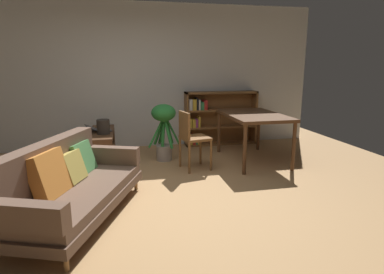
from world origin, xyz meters
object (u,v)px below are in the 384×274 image
at_px(open_laptop, 100,129).
at_px(potted_floor_plant, 164,125).
at_px(dining_chair_near, 191,136).
at_px(bookshelf, 216,118).
at_px(desk_speaker, 103,127).
at_px(media_console, 103,149).
at_px(fabric_couch, 67,184).
at_px(dining_table, 253,118).

xyz_separation_m(open_laptop, potted_floor_plant, (1.03, -0.03, 0.03)).
distance_m(dining_chair_near, bookshelf, 1.70).
bearing_deg(potted_floor_plant, desk_speaker, -165.94).
xyz_separation_m(media_console, open_laptop, (-0.03, 0.07, 0.30)).
height_order(fabric_couch, open_laptop, fabric_couch).
xyz_separation_m(dining_chair_near, bookshelf, (0.82, 1.49, 0.01)).
height_order(dining_table, dining_chair_near, dining_chair_near).
relative_size(fabric_couch, media_console, 1.67).
relative_size(desk_speaker, bookshelf, 0.15).
bearing_deg(fabric_couch, desk_speaker, 79.72).
distance_m(fabric_couch, open_laptop, 1.90).
xyz_separation_m(desk_speaker, dining_chair_near, (1.29, -0.32, -0.14)).
xyz_separation_m(media_console, desk_speaker, (0.04, -0.19, 0.39)).
xyz_separation_m(potted_floor_plant, bookshelf, (1.17, 0.93, -0.07)).
height_order(media_console, bookshelf, bookshelf).
relative_size(fabric_couch, dining_chair_near, 2.25).
bearing_deg(fabric_couch, bookshelf, 49.12).
relative_size(desk_speaker, dining_chair_near, 0.25).
bearing_deg(desk_speaker, potted_floor_plant, 14.06).
relative_size(media_console, dining_chair_near, 1.35).
bearing_deg(bookshelf, desk_speaker, -151.12).
bearing_deg(media_console, fabric_couch, -97.83).
bearing_deg(bookshelf, dining_table, -78.12).
bearing_deg(fabric_couch, open_laptop, 83.41).
height_order(open_laptop, desk_speaker, desk_speaker).
xyz_separation_m(media_console, dining_chair_near, (1.34, -0.52, 0.25)).
bearing_deg(dining_chair_near, bookshelf, 61.11).
xyz_separation_m(media_console, potted_floor_plant, (0.99, 0.04, 0.34)).
bearing_deg(dining_table, media_console, 173.31).
bearing_deg(dining_table, dining_chair_near, -167.93).
height_order(open_laptop, bookshelf, bookshelf).
bearing_deg(dining_chair_near, potted_floor_plant, 121.53).
distance_m(fabric_couch, dining_chair_near, 2.05).
relative_size(fabric_couch, dining_table, 1.46).
height_order(fabric_couch, bookshelf, bookshelf).
relative_size(media_console, dining_table, 0.87).
height_order(desk_speaker, bookshelf, bookshelf).
height_order(open_laptop, dining_chair_near, dining_chair_near).
bearing_deg(desk_speaker, fabric_couch, -100.28).
xyz_separation_m(fabric_couch, dining_table, (2.68, 1.53, 0.34)).
height_order(desk_speaker, dining_chair_near, dining_chair_near).
xyz_separation_m(fabric_couch, dining_chair_near, (1.59, 1.29, 0.15)).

